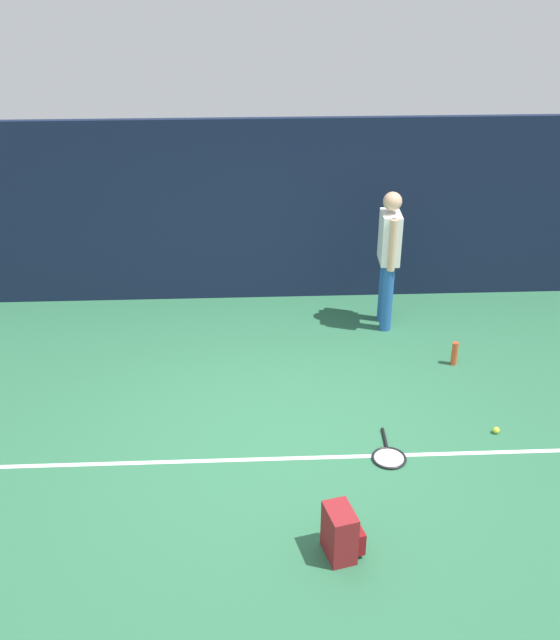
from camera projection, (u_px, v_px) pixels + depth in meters
ground_plane at (282, 429)px, 7.18m from camera, size 12.00×12.00×0.00m
back_fence at (270, 212)px, 9.28m from camera, size 10.00×0.10×2.35m
court_line at (284, 459)px, 6.78m from camera, size 9.00×0.05×0.00m
tennis_player at (389, 252)px, 8.65m from camera, size 0.24×0.53×1.70m
tennis_racket at (389, 456)px, 6.80m from camera, size 0.33×0.62×0.03m
backpack at (341, 533)px, 5.65m from camera, size 0.34×0.34×0.44m
tennis_ball_near_player at (496, 430)px, 7.12m from camera, size 0.07×0.07×0.07m
water_bottle at (454, 353)px, 8.20m from camera, size 0.07×0.07×0.28m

